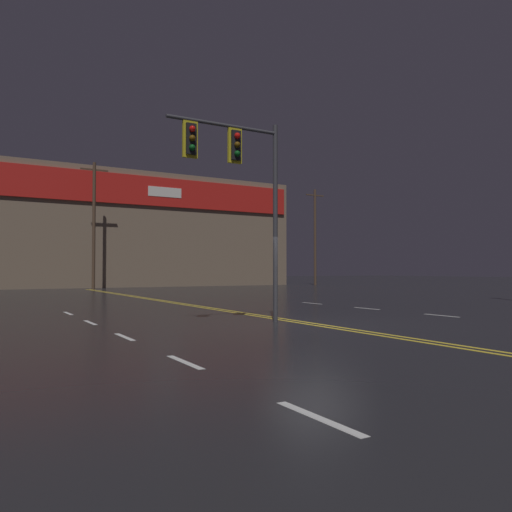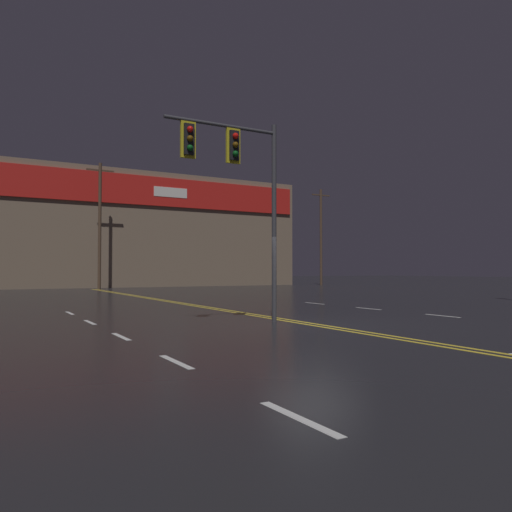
# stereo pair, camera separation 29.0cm
# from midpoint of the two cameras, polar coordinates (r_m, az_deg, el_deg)

# --- Properties ---
(ground_plane) EXTENTS (200.00, 200.00, 0.00)m
(ground_plane) POSITION_cam_midpoint_polar(r_m,az_deg,el_deg) (14.21, 5.98, -7.76)
(ground_plane) COLOR black
(road_markings) EXTENTS (15.83, 60.00, 0.01)m
(road_markings) POSITION_cam_midpoint_polar(r_m,az_deg,el_deg) (13.96, 12.57, -7.83)
(road_markings) COLOR gold
(road_markings) RESTS_ON ground
(traffic_signal_median) EXTENTS (3.47, 0.36, 5.82)m
(traffic_signal_median) POSITION_cam_midpoint_polar(r_m,az_deg,el_deg) (14.29, -3.02, 10.05)
(traffic_signal_median) COLOR #38383D
(traffic_signal_median) RESTS_ON ground
(building_backdrop) EXTENTS (41.75, 10.23, 10.58)m
(building_backdrop) POSITION_cam_midpoint_polar(r_m,az_deg,el_deg) (49.80, -20.55, 2.82)
(building_backdrop) COLOR #7A6651
(building_backdrop) RESTS_ON ground
(utility_pole_row) EXTENTS (47.26, 0.26, 10.37)m
(utility_pole_row) POSITION_cam_midpoint_polar(r_m,az_deg,el_deg) (42.53, -18.82, 3.54)
(utility_pole_row) COLOR #4C3828
(utility_pole_row) RESTS_ON ground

